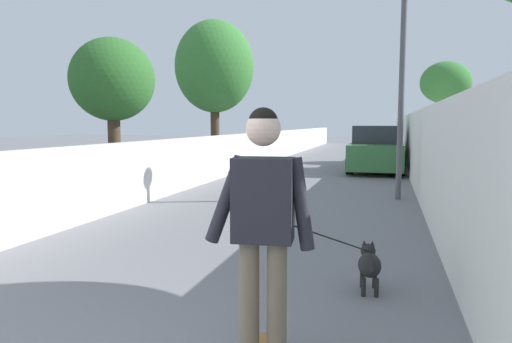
{
  "coord_description": "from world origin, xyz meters",
  "views": [
    {
      "loc": [
        -1.55,
        -2.02,
        1.63
      ],
      "look_at": [
        4.24,
        -0.38,
        1.0
      ],
      "focal_mm": 32.47,
      "sensor_mm": 36.0,
      "label": 1
    }
  ],
  "objects_px": {
    "dog": "(369,263)",
    "tree_left_far": "(214,67)",
    "tree_right_near": "(446,84)",
    "tree_left_mid": "(112,81)",
    "lamp_post": "(403,53)",
    "car_near": "(376,150)",
    "person_skateboarder": "(263,216)"
  },
  "relations": [
    {
      "from": "tree_right_near",
      "to": "dog",
      "type": "bearing_deg",
      "value": 171.6
    },
    {
      "from": "tree_right_near",
      "to": "person_skateboarder",
      "type": "xyz_separation_m",
      "value": [
        -17.76,
        2.98,
        -2.19
      ]
    },
    {
      "from": "lamp_post",
      "to": "car_near",
      "type": "height_order",
      "value": "lamp_post"
    },
    {
      "from": "tree_left_mid",
      "to": "tree_left_far",
      "type": "xyz_separation_m",
      "value": [
        5.5,
        -0.29,
        0.91
      ]
    },
    {
      "from": "tree_left_far",
      "to": "lamp_post",
      "type": "distance_m",
      "value": 7.21
    },
    {
      "from": "tree_left_far",
      "to": "lamp_post",
      "type": "xyz_separation_m",
      "value": [
        -4.26,
        -5.81,
        -0.37
      ]
    },
    {
      "from": "tree_left_far",
      "to": "lamp_post",
      "type": "relative_size",
      "value": 1.1
    },
    {
      "from": "tree_left_mid",
      "to": "dog",
      "type": "xyz_separation_m",
      "value": [
        -4.55,
        -5.7,
        -2.27
      ]
    },
    {
      "from": "tree_left_far",
      "to": "dog",
      "type": "height_order",
      "value": "tree_left_far"
    },
    {
      "from": "tree_right_near",
      "to": "lamp_post",
      "type": "relative_size",
      "value": 0.91
    },
    {
      "from": "tree_left_mid",
      "to": "car_near",
      "type": "distance_m",
      "value": 9.26
    },
    {
      "from": "tree_left_mid",
      "to": "dog",
      "type": "relative_size",
      "value": 1.73
    },
    {
      "from": "tree_left_far",
      "to": "dog",
      "type": "distance_m",
      "value": 11.85
    },
    {
      "from": "lamp_post",
      "to": "car_near",
      "type": "relative_size",
      "value": 1.04
    },
    {
      "from": "tree_left_mid",
      "to": "tree_left_far",
      "type": "bearing_deg",
      "value": -3.07
    },
    {
      "from": "tree_left_far",
      "to": "lamp_post",
      "type": "height_order",
      "value": "tree_left_far"
    },
    {
      "from": "tree_right_near",
      "to": "dog",
      "type": "height_order",
      "value": "tree_right_near"
    },
    {
      "from": "tree_left_mid",
      "to": "car_near",
      "type": "bearing_deg",
      "value": -37.33
    },
    {
      "from": "dog",
      "to": "car_near",
      "type": "relative_size",
      "value": 0.46
    },
    {
      "from": "tree_left_far",
      "to": "person_skateboarder",
      "type": "height_order",
      "value": "tree_left_far"
    },
    {
      "from": "person_skateboarder",
      "to": "car_near",
      "type": "xyz_separation_m",
      "value": [
        13.48,
        -0.4,
        -0.33
      ]
    },
    {
      "from": "tree_right_near",
      "to": "person_skateboarder",
      "type": "relative_size",
      "value": 2.51
    },
    {
      "from": "car_near",
      "to": "lamp_post",
      "type": "bearing_deg",
      "value": -174.27
    },
    {
      "from": "dog",
      "to": "car_near",
      "type": "distance_m",
      "value": 11.77
    },
    {
      "from": "dog",
      "to": "tree_left_far",
      "type": "bearing_deg",
      "value": 28.3
    },
    {
      "from": "tree_right_near",
      "to": "tree_left_mid",
      "type": "bearing_deg",
      "value": 144.93
    },
    {
      "from": "person_skateboarder",
      "to": "tree_left_far",
      "type": "bearing_deg",
      "value": 22.21
    },
    {
      "from": "tree_left_far",
      "to": "car_near",
      "type": "xyz_separation_m",
      "value": [
        1.72,
        -5.21,
        -2.74
      ]
    },
    {
      "from": "car_near",
      "to": "tree_left_far",
      "type": "bearing_deg",
      "value": 108.23
    },
    {
      "from": "lamp_post",
      "to": "dog",
      "type": "xyz_separation_m",
      "value": [
        -5.78,
        0.4,
        -2.81
      ]
    },
    {
      "from": "tree_right_near",
      "to": "tree_left_mid",
      "type": "xyz_separation_m",
      "value": [
        -11.5,
        8.07,
        -0.69
      ]
    },
    {
      "from": "lamp_post",
      "to": "person_skateboarder",
      "type": "xyz_separation_m",
      "value": [
        -7.5,
        1.0,
        -2.04
      ]
    }
  ]
}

